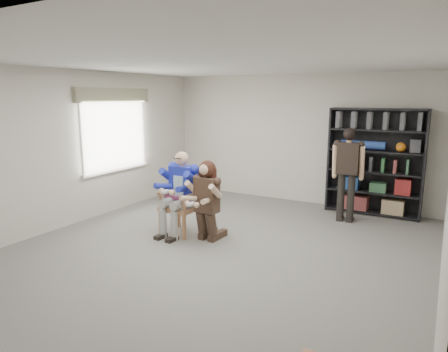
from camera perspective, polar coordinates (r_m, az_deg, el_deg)
The scene contains 8 objects.
room_shell at distance 5.81m, azimuth -1.20°, elevation 2.19°, with size 6.00×7.00×2.80m, color beige, non-canonical shape.
floor at distance 6.19m, azimuth -1.15°, elevation -10.71°, with size 6.00×7.00×0.01m, color slate.
window_left at distance 8.39m, azimuth -15.26°, elevation 6.18°, with size 0.16×2.00×1.75m, color white, non-canonical shape.
armchair at distance 6.85m, azimuth -6.20°, elevation -3.74°, with size 0.64×0.62×1.10m, color #AD7D4B, non-canonical shape.
seated_man at distance 6.81m, azimuth -6.23°, elevation -2.40°, with size 0.62×0.86×1.43m, color #1C289C, non-canonical shape.
kneeling_woman at distance 6.42m, azimuth -2.63°, elevation -3.76°, with size 0.55×0.88×1.31m, color #37271F, non-canonical shape.
bookshelf at distance 8.40m, azimuth 20.75°, elevation 1.86°, with size 1.80×0.38×2.10m, color black, non-canonical shape.
standing_man at distance 7.72m, azimuth 17.17°, elevation 0.04°, with size 0.54×0.30×1.76m, color black, non-canonical shape.
Camera 1 is at (2.94, -4.93, 2.32)m, focal length 32.00 mm.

